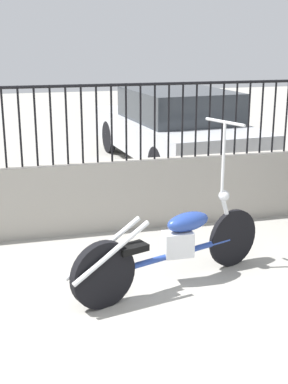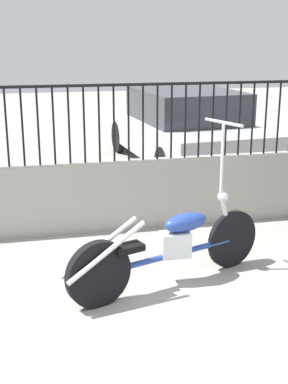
{
  "view_description": "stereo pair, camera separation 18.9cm",
  "coord_description": "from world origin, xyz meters",
  "views": [
    {
      "loc": [
        -0.63,
        -3.04,
        2.3
      ],
      "look_at": [
        0.78,
        2.25,
        0.7
      ],
      "focal_mm": 50.0,
      "sensor_mm": 36.0,
      "label": 1
    },
    {
      "loc": [
        -0.44,
        -3.08,
        2.3
      ],
      "look_at": [
        0.78,
        2.25,
        0.7
      ],
      "focal_mm": 50.0,
      "sensor_mm": 36.0,
      "label": 2
    }
  ],
  "objects": [
    {
      "name": "low_wall",
      "position": [
        0.0,
        3.08,
        0.43
      ],
      "size": [
        10.87,
        0.18,
        0.86
      ],
      "color": "#9E998E",
      "rests_on": "ground_plane"
    },
    {
      "name": "fence_railing",
      "position": [
        0.0,
        3.08,
        1.45
      ],
      "size": [
        10.87,
        0.04,
        0.92
      ],
      "color": "black",
      "rests_on": "low_wall"
    },
    {
      "name": "motorcycle_blue",
      "position": [
        0.78,
        1.41,
        0.4
      ],
      "size": [
        2.1,
        0.92,
        1.54
      ],
      "rotation": [
        0.0,
        0.0,
        0.35
      ],
      "color": "black",
      "rests_on": "ground_plane"
    },
    {
      "name": "car_silver",
      "position": [
        2.41,
        6.2,
        0.69
      ],
      "size": [
        2.16,
        4.55,
        1.38
      ],
      "rotation": [
        0.0,
        0.0,
        1.66
      ],
      "color": "black",
      "rests_on": "ground_plane"
    }
  ]
}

